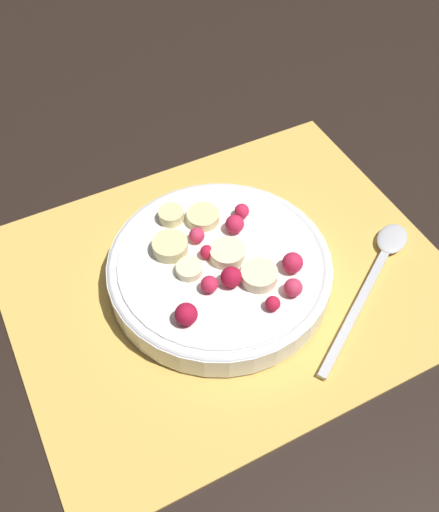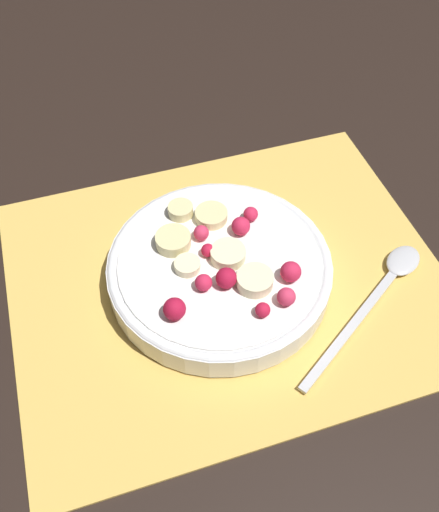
{
  "view_description": "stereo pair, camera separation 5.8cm",
  "coord_description": "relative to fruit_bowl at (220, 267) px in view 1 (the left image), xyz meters",
  "views": [
    {
      "loc": [
        -0.17,
        -0.32,
        0.49
      ],
      "look_at": [
        -0.01,
        -0.0,
        0.04
      ],
      "focal_mm": 40.0,
      "sensor_mm": 36.0,
      "label": 1
    },
    {
      "loc": [
        -0.12,
        -0.35,
        0.49
      ],
      "look_at": [
        -0.01,
        -0.0,
        0.04
      ],
      "focal_mm": 40.0,
      "sensor_mm": 36.0,
      "label": 2
    }
  ],
  "objects": [
    {
      "name": "fruit_bowl",
      "position": [
        0.0,
        0.0,
        0.0
      ],
      "size": [
        0.23,
        0.23,
        0.05
      ],
      "color": "white",
      "rests_on": "placemat"
    },
    {
      "name": "placemat",
      "position": [
        0.01,
        0.0,
        -0.02
      ],
      "size": [
        0.45,
        0.37,
        0.01
      ],
      "color": "#E0B251",
      "rests_on": "ground_plane"
    },
    {
      "name": "spoon",
      "position": [
        0.16,
        -0.06,
        -0.02
      ],
      "size": [
        0.19,
        0.14,
        0.01
      ],
      "rotation": [
        0.0,
        0.0,
        6.86
      ],
      "color": "silver",
      "rests_on": "placemat"
    },
    {
      "name": "ground_plane",
      "position": [
        0.01,
        0.0,
        -0.03
      ],
      "size": [
        3.0,
        3.0,
        0.0
      ],
      "primitive_type": "plane",
      "color": "black"
    }
  ]
}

